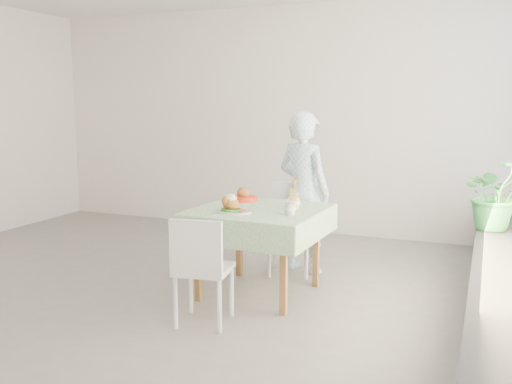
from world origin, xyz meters
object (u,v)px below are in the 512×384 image
at_px(chair_near, 204,291).
at_px(juice_cup_orange, 294,201).
at_px(diner, 304,192).
at_px(main_dish, 233,206).
at_px(chair_far, 290,246).
at_px(potted_plant, 496,194).
at_px(cafe_table, 259,241).

xyz_separation_m(chair_near, juice_cup_orange, (0.41, 0.85, 0.56)).
xyz_separation_m(diner, main_dish, (-0.28, -1.02, 0.02)).
height_order(chair_far, chair_near, chair_far).
xyz_separation_m(chair_far, main_dish, (-0.19, -0.91, 0.53)).
relative_size(chair_near, potted_plant, 1.28).
relative_size(cafe_table, potted_plant, 1.70).
bearing_deg(juice_cup_orange, main_dish, -143.26).
bearing_deg(potted_plant, diner, -170.52).
bearing_deg(potted_plant, main_dish, -146.69).
bearing_deg(potted_plant, chair_near, -137.03).
distance_m(cafe_table, chair_far, 0.70).
distance_m(chair_near, main_dish, 0.76).
relative_size(chair_far, diner, 0.55).
xyz_separation_m(chair_far, juice_cup_orange, (0.23, -0.59, 0.55)).
xyz_separation_m(chair_near, potted_plant, (1.97, 1.84, 0.57)).
bearing_deg(potted_plant, chair_far, -167.64).
height_order(main_dish, juice_cup_orange, juice_cup_orange).
bearing_deg(chair_near, diner, 80.01).
bearing_deg(chair_far, potted_plant, 12.36).
bearing_deg(main_dish, chair_near, -89.35).
height_order(cafe_table, main_dish, main_dish).
bearing_deg(chair_far, juice_cup_orange, -68.54).
relative_size(chair_far, potted_plant, 1.34).
relative_size(main_dish, juice_cup_orange, 0.98).
height_order(chair_far, juice_cup_orange, juice_cup_orange).
height_order(cafe_table, chair_near, chair_near).
bearing_deg(juice_cup_orange, cafe_table, -165.21).
distance_m(main_dish, potted_plant, 2.37).
relative_size(chair_near, main_dish, 2.80).
distance_m(cafe_table, diner, 0.85).
xyz_separation_m(juice_cup_orange, potted_plant, (1.56, 0.99, 0.01)).
xyz_separation_m(chair_far, chair_near, (-0.18, -1.44, -0.01)).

